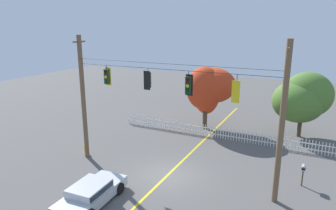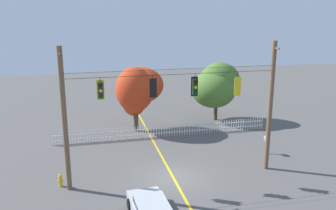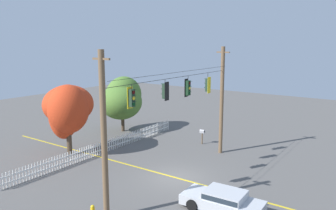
% 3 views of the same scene
% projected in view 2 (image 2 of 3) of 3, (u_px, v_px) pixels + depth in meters
% --- Properties ---
extents(ground, '(80.00, 80.00, 0.00)m').
position_uv_depth(ground, '(173.00, 178.00, 24.00)').
color(ground, '#565451').
extents(lane_centerline_stripe, '(0.16, 36.00, 0.01)m').
position_uv_depth(lane_centerline_stripe, '(173.00, 178.00, 23.99)').
color(lane_centerline_stripe, gold).
rests_on(lane_centerline_stripe, ground).
extents(signal_support_span, '(13.24, 1.10, 8.62)m').
position_uv_depth(signal_support_span, '(174.00, 113.00, 22.85)').
color(signal_support_span, brown).
rests_on(signal_support_span, ground).
extents(traffic_signal_southbound_primary, '(0.43, 0.38, 1.32)m').
position_uv_depth(traffic_signal_southbound_primary, '(101.00, 90.00, 21.48)').
color(traffic_signal_southbound_primary, black).
extents(traffic_signal_westbound_side, '(0.43, 0.38, 1.29)m').
position_uv_depth(traffic_signal_westbound_side, '(153.00, 87.00, 22.13)').
color(traffic_signal_westbound_side, black).
extents(traffic_signal_northbound_secondary, '(0.43, 0.38, 1.43)m').
position_uv_depth(traffic_signal_northbound_secondary, '(195.00, 87.00, 22.75)').
color(traffic_signal_northbound_secondary, black).
extents(traffic_signal_northbound_primary, '(0.43, 0.38, 1.49)m').
position_uv_depth(traffic_signal_northbound_primary, '(237.00, 86.00, 23.35)').
color(traffic_signal_northbound_primary, black).
extents(white_picket_fence, '(18.20, 0.06, 1.03)m').
position_uv_depth(white_picket_fence, '(163.00, 131.00, 31.40)').
color(white_picket_fence, white).
rests_on(white_picket_fence, ground).
extents(autumn_maple_near_fence, '(4.25, 4.19, 5.72)m').
position_uv_depth(autumn_maple_near_fence, '(137.00, 88.00, 32.18)').
color(autumn_maple_near_fence, '#473828').
rests_on(autumn_maple_near_fence, ground).
extents(autumn_maple_mid, '(4.76, 4.17, 5.56)m').
position_uv_depth(autumn_maple_mid, '(216.00, 86.00, 35.17)').
color(autumn_maple_mid, '#473828').
rests_on(autumn_maple_mid, ground).
extents(parked_car, '(2.16, 4.45, 1.15)m').
position_uv_depth(parked_car, '(152.00, 210.00, 19.08)').
color(parked_car, '#B7BABF').
rests_on(parked_car, ground).
extents(fire_hydrant, '(0.38, 0.22, 0.82)m').
position_uv_depth(fire_hydrant, '(61.00, 180.00, 22.78)').
color(fire_hydrant, gold).
rests_on(fire_hydrant, ground).
extents(roadside_mailbox, '(0.25, 0.44, 1.33)m').
position_uv_depth(roadside_mailbox, '(266.00, 140.00, 27.67)').
color(roadside_mailbox, brown).
rests_on(roadside_mailbox, ground).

